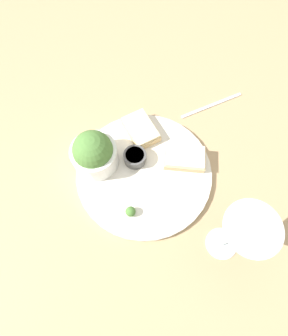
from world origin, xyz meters
name	(u,v)px	position (x,y,z in m)	size (l,w,h in m)	color
ground_plane	(144,174)	(0.00, 0.00, 0.00)	(4.00, 4.00, 0.00)	tan
dinner_plate	(144,172)	(0.00, 0.00, 0.01)	(0.32, 0.32, 0.01)	silver
salad_bowl	(94,153)	(0.11, 0.02, 0.06)	(0.11, 0.11, 0.10)	white
sauce_ramekin	(135,157)	(0.03, -0.02, 0.03)	(0.05, 0.05, 0.03)	#4C4C4C
cheese_toast_near	(185,158)	(-0.08, -0.07, 0.03)	(0.11, 0.09, 0.03)	#D1B27F
cheese_toast_far	(141,129)	(0.05, -0.10, 0.03)	(0.12, 0.11, 0.03)	#D1B27F
wine_glass	(242,234)	(-0.22, 0.08, 0.13)	(0.09, 0.09, 0.18)	silver
garnish	(131,212)	(-0.01, 0.10, 0.03)	(0.02, 0.02, 0.02)	#477533
fork	(212,105)	(-0.09, -0.26, 0.00)	(0.13, 0.14, 0.01)	silver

